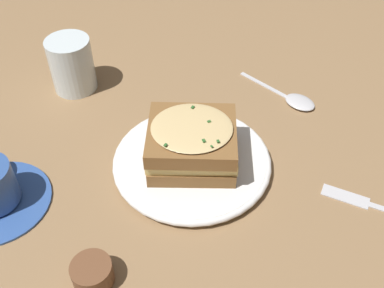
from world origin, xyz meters
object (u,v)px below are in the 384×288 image
(spoon, at_px, (295,100))
(condiment_pot, at_px, (92,273))
(dinner_plate, at_px, (192,162))
(fork, at_px, (369,204))
(sandwich, at_px, (192,143))
(water_glass, at_px, (72,65))

(spoon, bearing_deg, condiment_pot, 2.65)
(dinner_plate, relative_size, spoon, 1.62)
(dinner_plate, height_order, fork, dinner_plate)
(fork, relative_size, condiment_pot, 3.45)
(sandwich, xyz_separation_m, water_glass, (-0.16, -0.25, -0.00))
(fork, bearing_deg, sandwich, 98.82)
(sandwich, relative_size, fork, 0.84)
(spoon, bearing_deg, sandwich, -5.56)
(dinner_plate, xyz_separation_m, fork, (0.02, 0.27, -0.01))
(sandwich, distance_m, spoon, 0.25)
(sandwich, height_order, condiment_pot, sandwich)
(dinner_plate, distance_m, spoon, 0.24)
(dinner_plate, relative_size, sandwich, 1.64)
(sandwich, xyz_separation_m, fork, (0.02, 0.26, -0.05))
(fork, height_order, condiment_pot, condiment_pot)
(water_glass, height_order, fork, water_glass)
(water_glass, distance_m, condiment_pot, 0.41)
(water_glass, distance_m, spoon, 0.41)
(spoon, distance_m, condiment_pot, 0.47)
(water_glass, bearing_deg, spoon, 95.00)
(dinner_plate, bearing_deg, water_glass, -121.62)
(water_glass, bearing_deg, condiment_pot, 24.85)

